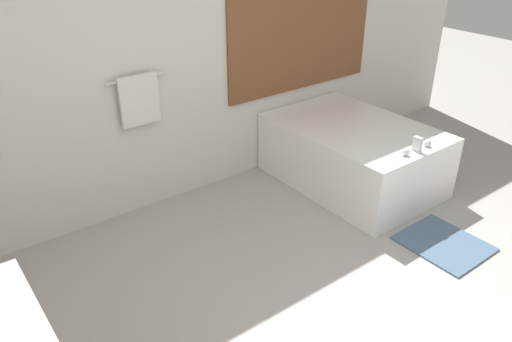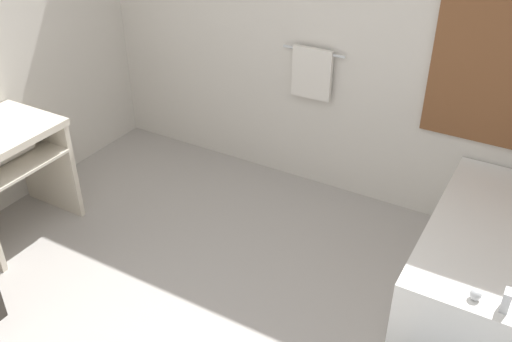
% 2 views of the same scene
% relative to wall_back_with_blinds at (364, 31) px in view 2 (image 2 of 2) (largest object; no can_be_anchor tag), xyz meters
% --- Properties ---
extents(wall_back_with_blinds, '(7.40, 0.13, 2.70)m').
position_rel_wall_back_with_blinds_xyz_m(wall_back_with_blinds, '(0.00, 0.00, 0.00)').
color(wall_back_with_blinds, silver).
rests_on(wall_back_with_blinds, ground_plane).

